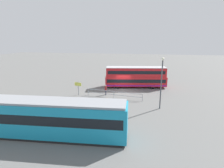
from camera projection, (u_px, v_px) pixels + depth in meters
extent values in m
plane|color=slate|center=(123.00, 90.00, 32.72)|extent=(160.00, 160.00, 0.00)
cube|color=red|center=(136.00, 81.00, 34.52)|extent=(11.55, 4.40, 1.75)
cube|color=red|center=(136.00, 72.00, 34.11)|extent=(11.20, 4.24, 1.66)
cube|color=black|center=(136.00, 80.00, 34.47)|extent=(11.00, 4.33, 0.64)
cube|color=black|center=(136.00, 72.00, 34.09)|extent=(10.65, 4.17, 0.60)
cube|color=#8C198C|center=(135.00, 84.00, 34.67)|extent=(11.33, 4.40, 0.24)
cube|color=#B2B2B7|center=(136.00, 67.00, 33.89)|extent=(11.20, 4.24, 0.10)
cylinder|color=black|center=(117.00, 85.00, 34.76)|extent=(1.41, 2.50, 1.00)
cylinder|color=black|center=(152.00, 85.00, 34.64)|extent=(1.41, 2.50, 1.00)
cube|color=teal|center=(47.00, 118.00, 17.00)|extent=(15.08, 3.90, 3.10)
cube|color=black|center=(47.00, 115.00, 16.93)|extent=(14.49, 3.88, 0.90)
cube|color=gray|center=(46.00, 101.00, 16.60)|extent=(14.77, 3.66, 0.20)
cube|color=black|center=(49.00, 134.00, 17.41)|extent=(14.78, 3.74, 0.25)
cylinder|color=#33384C|center=(106.00, 93.00, 29.83)|extent=(0.14, 0.14, 0.82)
cylinder|color=#33384C|center=(106.00, 92.00, 30.04)|extent=(0.14, 0.14, 0.82)
cylinder|color=maroon|center=(106.00, 88.00, 29.76)|extent=(0.40, 0.40, 0.64)
sphere|color=tan|center=(106.00, 86.00, 29.66)|extent=(0.22, 0.22, 0.22)
cylinder|color=#4C3F2D|center=(107.00, 107.00, 23.56)|extent=(0.14, 0.14, 0.80)
cylinder|color=#4C3F2D|center=(107.00, 107.00, 23.77)|extent=(0.14, 0.14, 0.80)
cylinder|color=maroon|center=(107.00, 102.00, 23.49)|extent=(0.33, 0.33, 0.62)
sphere|color=#8C6647|center=(107.00, 99.00, 23.39)|extent=(0.22, 0.22, 0.22)
cube|color=gray|center=(114.00, 91.00, 28.24)|extent=(8.80, 1.35, 0.06)
cube|color=gray|center=(114.00, 95.00, 28.37)|extent=(8.80, 1.35, 0.06)
cylinder|color=gray|center=(142.00, 98.00, 26.91)|extent=(0.07, 0.07, 1.05)
cylinder|color=gray|center=(114.00, 95.00, 28.37)|extent=(0.07, 0.07, 1.05)
cylinder|color=gray|center=(88.00, 92.00, 29.83)|extent=(0.07, 0.07, 1.05)
cylinder|color=slate|center=(78.00, 88.00, 29.75)|extent=(0.10, 0.10, 2.21)
cube|color=#D8D84C|center=(78.00, 84.00, 29.54)|extent=(1.23, 0.30, 0.57)
cylinder|color=#4C4C51|center=(161.00, 85.00, 23.39)|extent=(0.16, 0.16, 6.38)
sphere|color=#F2EFCC|center=(163.00, 59.00, 22.59)|extent=(0.36, 0.36, 0.36)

